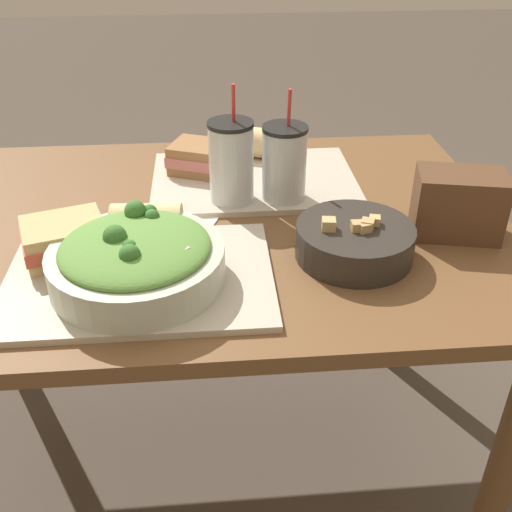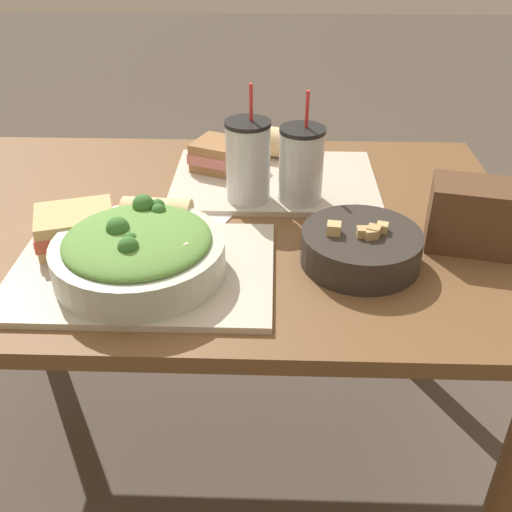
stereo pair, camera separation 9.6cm
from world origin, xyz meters
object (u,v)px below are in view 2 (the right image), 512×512
(chip_bag, at_px, (475,216))
(napkin_folded, at_px, (182,221))
(salad_bowl, at_px, (139,251))
(baguette_near, at_px, (158,216))
(sandwich_far, at_px, (225,156))
(soup_bowl, at_px, (361,247))
(drink_cup_dark, at_px, (248,163))
(sandwich_near, at_px, (76,228))
(drink_cup_red, at_px, (301,167))
(baguette_far, at_px, (286,144))

(chip_bag, distance_m, napkin_folded, 0.55)
(salad_bowl, height_order, napkin_folded, salad_bowl)
(baguette_near, relative_size, napkin_folded, 0.66)
(chip_bag, bearing_deg, sandwich_far, 160.15)
(soup_bowl, relative_size, drink_cup_dark, 0.87)
(chip_bag, bearing_deg, napkin_folded, -175.04)
(salad_bowl, distance_m, drink_cup_dark, 0.33)
(soup_bowl, bearing_deg, napkin_folded, 157.71)
(sandwich_near, height_order, drink_cup_dark, drink_cup_dark)
(sandwich_near, bearing_deg, napkin_folded, 14.00)
(drink_cup_dark, distance_m, drink_cup_red, 0.11)
(salad_bowl, bearing_deg, drink_cup_red, 45.69)
(soup_bowl, relative_size, baguette_near, 1.60)
(baguette_near, height_order, chip_bag, chip_bag)
(baguette_near, xyz_separation_m, baguette_far, (0.24, 0.36, -0.00))
(soup_bowl, xyz_separation_m, drink_cup_red, (-0.10, 0.22, 0.05))
(drink_cup_red, relative_size, chip_bag, 1.29)
(soup_bowl, bearing_deg, chip_bag, 17.69)
(sandwich_far, bearing_deg, baguette_far, 49.52)
(salad_bowl, height_order, drink_cup_dark, drink_cup_dark)
(sandwich_near, distance_m, drink_cup_dark, 0.36)
(baguette_far, xyz_separation_m, drink_cup_dark, (-0.08, -0.21, 0.04))
(soup_bowl, relative_size, sandwich_far, 1.24)
(salad_bowl, xyz_separation_m, baguette_far, (0.25, 0.49, -0.01))
(baguette_near, relative_size, sandwich_far, 0.78)
(chip_bag, bearing_deg, sandwich_near, -164.68)
(baguette_far, bearing_deg, napkin_folded, 164.44)
(soup_bowl, height_order, sandwich_near, soup_bowl)
(sandwich_near, distance_m, chip_bag, 0.71)
(sandwich_near, xyz_separation_m, drink_cup_red, (0.40, 0.19, 0.04))
(sandwich_far, bearing_deg, soup_bowl, -32.04)
(baguette_near, bearing_deg, drink_cup_dark, -43.08)
(baguette_near, distance_m, sandwich_far, 0.31)
(sandwich_far, xyz_separation_m, drink_cup_red, (0.16, -0.14, 0.04))
(soup_bowl, relative_size, baguette_far, 1.73)
(sandwich_far, bearing_deg, baguette_near, -86.98)
(sandwich_far, xyz_separation_m, chip_bag, (0.47, -0.29, 0.02))
(soup_bowl, xyz_separation_m, sandwich_far, (-0.26, 0.36, 0.01))
(salad_bowl, bearing_deg, chip_bag, 12.40)
(sandwich_far, bearing_deg, drink_cup_red, -19.04)
(salad_bowl, relative_size, chip_bag, 1.62)
(baguette_far, height_order, drink_cup_red, drink_cup_red)
(drink_cup_dark, relative_size, chip_bag, 1.36)
(baguette_far, relative_size, chip_bag, 0.68)
(sandwich_far, relative_size, chip_bag, 0.95)
(baguette_far, distance_m, chip_bag, 0.49)
(napkin_folded, bearing_deg, sandwich_near, -148.11)
(soup_bowl, distance_m, baguette_far, 0.45)
(napkin_folded, bearing_deg, salad_bowl, -101.51)
(salad_bowl, height_order, baguette_far, salad_bowl)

